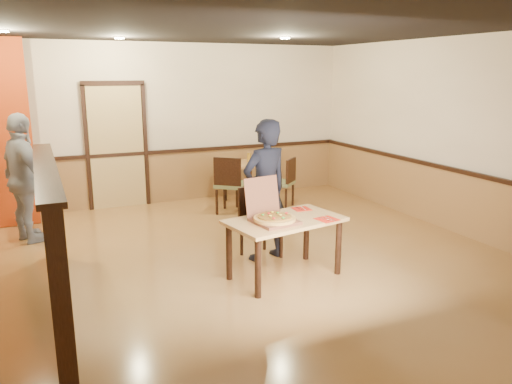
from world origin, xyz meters
The scene contains 25 objects.
floor centered at (0.00, 0.00, 0.00)m, with size 7.00×7.00×0.00m, color #A97741.
ceiling centered at (0.00, 0.00, 2.80)m, with size 7.00×7.00×0.00m, color black.
wall_back centered at (0.00, 3.50, 1.40)m, with size 7.00×7.00×0.00m, color #FAE4C4.
wall_right centered at (3.50, 0.00, 1.40)m, with size 7.00×7.00×0.00m, color #FAE4C4.
wainscot_back centered at (0.00, 3.47, 0.45)m, with size 7.00×0.04×0.90m, color olive.
chair_rail_back centered at (0.00, 3.45, 0.92)m, with size 7.00×0.06×0.06m, color black.
wainscot_right centered at (3.47, 0.00, 0.45)m, with size 0.04×7.00×0.90m, color olive.
chair_rail_right centered at (3.45, 0.00, 0.92)m, with size 0.06×7.00×0.06m, color black.
back_door centered at (-0.80, 3.46, 1.05)m, with size 0.90×0.06×2.10m, color tan.
booth_partition centered at (-2.00, -0.20, 0.74)m, with size 0.20×3.10×1.44m.
spot_a centered at (-2.30, 1.80, 2.78)m, with size 0.14×0.14×0.02m, color #FBE3B0.
spot_b centered at (-0.80, 2.50, 2.78)m, with size 0.14×0.14×0.02m, color #FBE3B0.
spot_c centered at (1.40, 1.50, 2.78)m, with size 0.14×0.14×0.02m, color #FBE3B0.
main_table centered at (0.42, -0.46, 0.58)m, with size 1.40×0.95×0.69m.
diner_chair centered at (0.44, 0.30, 0.49)m, with size 0.51×0.51×0.89m.
side_chair_left centered at (0.81, 2.26, 0.53)m, with size 0.67×0.67×0.97m.
side_chair_right centered at (1.80, 2.26, 0.47)m, with size 0.60×0.60×0.86m.
side_table centered at (1.30, 2.86, 0.55)m, with size 0.73×0.73×0.73m.
diner centered at (0.46, 0.16, 0.88)m, with size 0.64×0.42×1.76m, color black.
passerby centered at (-2.25, 2.08, 0.89)m, with size 1.04×0.43×1.78m, color gray.
pizza_box centered at (0.25, -0.50, 0.75)m, with size 0.51×0.57×0.46m.
pizza centered at (0.25, -0.54, 0.74)m, with size 0.46×0.46×0.03m, color gold.
napkin_near centered at (0.85, -0.67, 0.69)m, with size 0.25×0.25×0.01m.
napkin_far centered at (0.80, -0.17, 0.69)m, with size 0.21×0.21×0.01m.
condiment centered at (1.40, 2.86, 0.81)m, with size 0.07×0.07×0.17m, color #986B1B.
Camera 1 is at (-2.06, -5.24, 2.30)m, focal length 35.00 mm.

